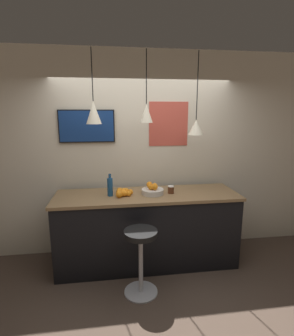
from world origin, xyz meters
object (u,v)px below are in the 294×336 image
bar_stool (141,250)px  mounted_tv (87,126)px  spread_jar (171,190)px  juice_bottle (110,187)px  fruit_bowl (153,190)px

bar_stool → mounted_tv: size_ratio=1.02×
spread_jar → mounted_tv: size_ratio=0.13×
bar_stool → spread_jar: size_ratio=7.74×
bar_stool → juice_bottle: size_ratio=2.66×
fruit_bowl → juice_bottle: juice_bottle is taller
spread_jar → juice_bottle: bearing=-180.0°
juice_bottle → bar_stool: bearing=-62.0°
bar_stool → spread_jar: spread_jar is taller
bar_stool → juice_bottle: bearing=118.0°
spread_jar → mounted_tv: (-1.09, 0.44, 0.82)m
juice_bottle → spread_jar: 0.80m
fruit_bowl → spread_jar: (0.25, -0.00, -0.00)m
bar_stool → mounted_tv: mounted_tv is taller
fruit_bowl → spread_jar: size_ratio=2.91×
fruit_bowl → juice_bottle: bearing=-179.8°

